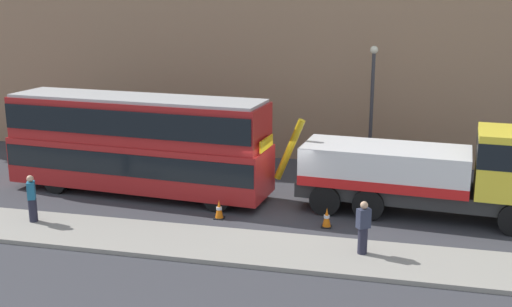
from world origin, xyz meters
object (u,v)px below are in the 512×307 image
(recovery_tow_truck, at_px, (434,171))
(pedestrian_bystander, at_px, (363,228))
(street_lamp, at_px, (372,99))
(traffic_cone_near_bus, at_px, (219,210))
(pedestrian_onlooker, at_px, (32,199))
(traffic_cone_midway, at_px, (327,218))
(double_decker_bus, at_px, (137,141))

(recovery_tow_truck, distance_m, pedestrian_bystander, 5.03)
(recovery_tow_truck, relative_size, street_lamp, 1.75)
(pedestrian_bystander, height_order, traffic_cone_near_bus, pedestrian_bystander)
(pedestrian_onlooker, height_order, pedestrian_bystander, same)
(pedestrian_bystander, relative_size, traffic_cone_midway, 2.38)
(pedestrian_bystander, distance_m, traffic_cone_near_bus, 5.91)
(pedestrian_onlooker, height_order, traffic_cone_near_bus, pedestrian_onlooker)
(recovery_tow_truck, height_order, traffic_cone_near_bus, recovery_tow_truck)
(pedestrian_onlooker, height_order, traffic_cone_midway, pedestrian_onlooker)
(pedestrian_onlooker, distance_m, pedestrian_bystander, 11.63)
(recovery_tow_truck, xyz_separation_m, double_decker_bus, (-11.70, 0.04, 0.47))
(pedestrian_bystander, height_order, traffic_cone_midway, pedestrian_bystander)
(street_lamp, bearing_deg, traffic_cone_midway, -97.59)
(double_decker_bus, relative_size, traffic_cone_near_bus, 15.53)
(pedestrian_bystander, xyz_separation_m, traffic_cone_near_bus, (-5.38, 2.35, -0.64))
(traffic_cone_near_bus, bearing_deg, pedestrian_bystander, -23.58)
(double_decker_bus, distance_m, pedestrian_bystander, 10.56)
(traffic_cone_midway, bearing_deg, pedestrian_onlooker, -167.44)
(pedestrian_onlooker, xyz_separation_m, pedestrian_bystander, (11.62, -0.12, 0.00))
(double_decker_bus, relative_size, pedestrian_bystander, 6.54)
(pedestrian_bystander, bearing_deg, traffic_cone_midway, -6.25)
(street_lamp, bearing_deg, pedestrian_bystander, -87.57)
(traffic_cone_near_bus, bearing_deg, traffic_cone_midway, 0.64)
(pedestrian_onlooker, bearing_deg, double_decker_bus, 35.97)
(recovery_tow_truck, bearing_deg, traffic_cone_near_bus, -159.70)
(recovery_tow_truck, height_order, double_decker_bus, double_decker_bus)
(recovery_tow_truck, xyz_separation_m, traffic_cone_near_bus, (-7.60, -2.09, -1.42))
(street_lamp, bearing_deg, traffic_cone_near_bus, -123.31)
(pedestrian_bystander, distance_m, traffic_cone_midway, 2.86)
(traffic_cone_near_bus, bearing_deg, street_lamp, 56.69)
(recovery_tow_truck, bearing_deg, traffic_cone_midway, -145.70)
(recovery_tow_truck, bearing_deg, street_lamp, 120.69)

